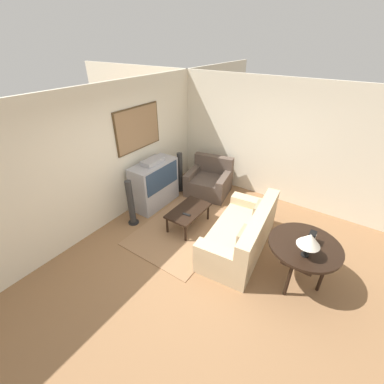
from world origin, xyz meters
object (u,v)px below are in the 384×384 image
object	(u,v)px
couch	(241,235)
armchair	(209,182)
console_table	(305,248)
coffee_table	(188,212)
speaker_tower_left	(131,204)
tv	(155,184)
speaker_tower_right	(180,173)
mantel_clock	(312,238)
table_lamp	(310,240)

from	to	relation	value
couch	armchair	world-z (taller)	armchair
console_table	coffee_table	bearing A→B (deg)	85.95
armchair	console_table	world-z (taller)	armchair
coffee_table	speaker_tower_left	world-z (taller)	speaker_tower_left
armchair	tv	bearing A→B (deg)	-134.06
speaker_tower_left	speaker_tower_right	size ratio (longest dim) A/B	1.00
armchair	console_table	size ratio (longest dim) A/B	1.07
coffee_table	speaker_tower_left	xyz separation A→B (m)	(-0.57, 1.01, 0.11)
mantel_clock	armchair	bearing A→B (deg)	60.55
armchair	mantel_clock	distance (m)	3.05
coffee_table	mantel_clock	distance (m)	2.31
armchair	console_table	bearing A→B (deg)	-41.81
tv	coffee_table	xyz separation A→B (m)	(-0.26, -1.10, -0.17)
console_table	mantel_clock	size ratio (longest dim) A/B	5.35
couch	console_table	bearing A→B (deg)	74.80
tv	coffee_table	bearing A→B (deg)	-103.07
console_table	couch	bearing A→B (deg)	80.46
coffee_table	table_lamp	world-z (taller)	table_lamp
table_lamp	speaker_tower_left	size ratio (longest dim) A/B	0.38
armchair	speaker_tower_right	bearing A→B (deg)	-165.39
coffee_table	mantel_clock	bearing A→B (deg)	-92.12
tv	speaker_tower_left	xyz separation A→B (m)	(-0.83, -0.09, -0.06)
tv	armchair	xyz separation A→B (m)	(1.14, -0.75, -0.24)
armchair	speaker_tower_right	world-z (taller)	speaker_tower_right
mantel_clock	speaker_tower_left	bearing A→B (deg)	98.45
tv	table_lamp	bearing A→B (deg)	-100.79
speaker_tower_left	armchair	bearing A→B (deg)	-18.46
couch	console_table	world-z (taller)	couch
speaker_tower_left	couch	bearing A→B (deg)	-74.78
tv	console_table	size ratio (longest dim) A/B	1.07
mantel_clock	speaker_tower_right	bearing A→B (deg)	70.37
armchair	coffee_table	bearing A→B (deg)	-86.35
console_table	speaker_tower_right	world-z (taller)	speaker_tower_right
armchair	speaker_tower_left	xyz separation A→B (m)	(-1.96, 0.65, 0.18)
tv	mantel_clock	world-z (taller)	tv
table_lamp	mantel_clock	distance (m)	0.35
coffee_table	table_lamp	size ratio (longest dim) A/B	2.43
table_lamp	speaker_tower_right	distance (m)	3.62
table_lamp	speaker_tower_right	xyz separation A→B (m)	(1.47, 3.27, -0.57)
coffee_table	table_lamp	xyz separation A→B (m)	(-0.38, -2.25, 0.68)
table_lamp	speaker_tower_left	distance (m)	3.32
speaker_tower_left	speaker_tower_right	world-z (taller)	same
tv	speaker_tower_left	size ratio (longest dim) A/B	1.12
coffee_table	table_lamp	bearing A→B (deg)	-99.66
console_table	mantel_clock	bearing A→B (deg)	-30.89
couch	speaker_tower_left	distance (m)	2.25
table_lamp	mantel_clock	xyz separation A→B (m)	(0.30, -0.00, -0.18)
console_table	speaker_tower_left	xyz separation A→B (m)	(-0.41, 3.22, -0.22)
coffee_table	table_lamp	distance (m)	2.39
couch	coffee_table	size ratio (longest dim) A/B	2.11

